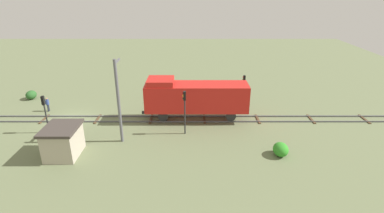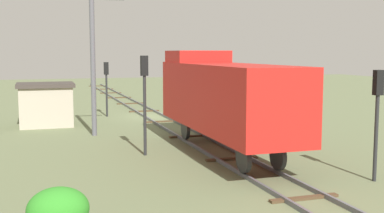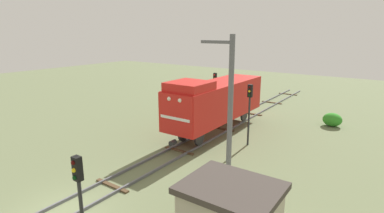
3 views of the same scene
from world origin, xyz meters
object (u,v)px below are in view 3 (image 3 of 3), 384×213
at_px(locomotive, 216,100).
at_px(catenary_mast, 229,109).
at_px(traffic_signal_near, 79,188).
at_px(traffic_signal_mid, 249,104).
at_px(traffic_signal_far, 215,85).

bearing_deg(locomotive, catenary_mast, -54.93).
bearing_deg(locomotive, traffic_signal_near, -77.88).
xyz_separation_m(traffic_signal_mid, traffic_signal_far, (-7.00, 6.92, -0.31)).
distance_m(locomotive, catenary_mast, 8.72).
bearing_deg(catenary_mast, traffic_signal_mid, 104.36).
height_order(traffic_signal_mid, catenary_mast, catenary_mast).
distance_m(traffic_signal_mid, catenary_mast, 6.31).
distance_m(traffic_signal_near, catenary_mast, 8.19).
bearing_deg(traffic_signal_mid, catenary_mast, -75.64).
height_order(traffic_signal_far, catenary_mast, catenary_mast).
bearing_deg(traffic_signal_near, catenary_mast, 77.53).
relative_size(traffic_signal_near, traffic_signal_mid, 0.88).
distance_m(traffic_signal_far, catenary_mast, 15.57).
distance_m(locomotive, traffic_signal_far, 6.91).
xyz_separation_m(locomotive, traffic_signal_near, (3.20, -14.90, -0.01)).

